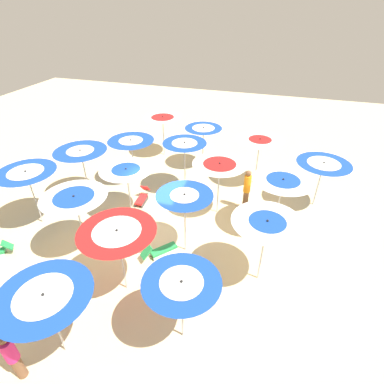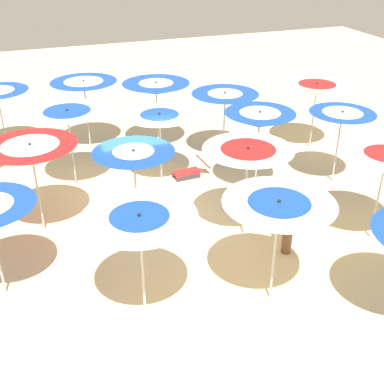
{
  "view_description": "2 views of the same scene",
  "coord_description": "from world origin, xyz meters",
  "px_view_note": "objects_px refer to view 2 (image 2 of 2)",
  "views": [
    {
      "loc": [
        -8.39,
        -4.09,
        7.99
      ],
      "look_at": [
        1.29,
        -1.14,
        1.32
      ],
      "focal_mm": 28.11,
      "sensor_mm": 36.0,
      "label": 1
    },
    {
      "loc": [
        -2.81,
        -11.61,
        7.08
      ],
      "look_at": [
        0.55,
        -2.24,
        1.58
      ],
      "focal_mm": 45.8,
      "sensor_mm": 36.0,
      "label": 2
    }
  ],
  "objects_px": {
    "beach_umbrella_17": "(156,89)",
    "lounger_0": "(26,148)",
    "beach_umbrella_7": "(134,159)",
    "lounger_1": "(113,221)",
    "beach_umbrella_2": "(140,224)",
    "lounger_2": "(190,171)",
    "beach_umbrella_11": "(68,117)",
    "beach_umbrella_14": "(342,117)",
    "beach_umbrella_3": "(279,210)",
    "beach_umbrella_8": "(248,155)",
    "beach_umbrella_19": "(317,89)",
    "beachgoer_1": "(290,217)",
    "beach_umbrella_13": "(260,120)",
    "beach_umbrella_6": "(31,152)",
    "beach_umbrella_12": "(160,120)",
    "beach_umbrella_16": "(84,86)",
    "beach_umbrella_18": "(225,98)"
  },
  "relations": [
    {
      "from": "beach_umbrella_17",
      "to": "lounger_0",
      "type": "xyz_separation_m",
      "value": [
        -4.45,
        1.08,
        -1.96
      ]
    },
    {
      "from": "beach_umbrella_7",
      "to": "lounger_1",
      "type": "distance_m",
      "value": 2.26
    },
    {
      "from": "beach_umbrella_2",
      "to": "lounger_2",
      "type": "distance_m",
      "value": 6.67
    },
    {
      "from": "beach_umbrella_11",
      "to": "beach_umbrella_14",
      "type": "relative_size",
      "value": 1.07
    },
    {
      "from": "beach_umbrella_3",
      "to": "lounger_2",
      "type": "height_order",
      "value": "beach_umbrella_3"
    },
    {
      "from": "beach_umbrella_17",
      "to": "beach_umbrella_8",
      "type": "bearing_deg",
      "value": -85.0
    },
    {
      "from": "beach_umbrella_19",
      "to": "lounger_0",
      "type": "xyz_separation_m",
      "value": [
        -9.59,
        2.86,
        -1.91
      ]
    },
    {
      "from": "beachgoer_1",
      "to": "beach_umbrella_8",
      "type": "bearing_deg",
      "value": 107.72
    },
    {
      "from": "beach_umbrella_3",
      "to": "beach_umbrella_13",
      "type": "xyz_separation_m",
      "value": [
        1.77,
        4.35,
        0.09
      ]
    },
    {
      "from": "beach_umbrella_6",
      "to": "beach_umbrella_17",
      "type": "bearing_deg",
      "value": 43.86
    },
    {
      "from": "beach_umbrella_7",
      "to": "beachgoer_1",
      "type": "relative_size",
      "value": 1.32
    },
    {
      "from": "beach_umbrella_19",
      "to": "beach_umbrella_7",
      "type": "bearing_deg",
      "value": -153.17
    },
    {
      "from": "beach_umbrella_12",
      "to": "beach_umbrella_16",
      "type": "xyz_separation_m",
      "value": [
        -1.67,
        3.3,
        0.25
      ]
    },
    {
      "from": "beach_umbrella_11",
      "to": "beach_umbrella_16",
      "type": "distance_m",
      "value": 2.88
    },
    {
      "from": "beach_umbrella_2",
      "to": "beach_umbrella_12",
      "type": "distance_m",
      "value": 6.07
    },
    {
      "from": "lounger_0",
      "to": "beach_umbrella_11",
      "type": "bearing_deg",
      "value": 168.2
    },
    {
      "from": "beach_umbrella_14",
      "to": "beach_umbrella_17",
      "type": "height_order",
      "value": "beach_umbrella_17"
    },
    {
      "from": "beach_umbrella_2",
      "to": "beach_umbrella_18",
      "type": "relative_size",
      "value": 1.1
    },
    {
      "from": "beach_umbrella_16",
      "to": "beach_umbrella_18",
      "type": "bearing_deg",
      "value": -28.29
    },
    {
      "from": "lounger_2",
      "to": "beach_umbrella_3",
      "type": "bearing_deg",
      "value": 83.4
    },
    {
      "from": "beachgoer_1",
      "to": "beach_umbrella_16",
      "type": "bearing_deg",
      "value": 101.88
    },
    {
      "from": "beach_umbrella_12",
      "to": "beach_umbrella_17",
      "type": "height_order",
      "value": "beach_umbrella_17"
    },
    {
      "from": "beach_umbrella_12",
      "to": "beach_umbrella_19",
      "type": "height_order",
      "value": "beach_umbrella_19"
    },
    {
      "from": "beach_umbrella_8",
      "to": "beach_umbrella_17",
      "type": "distance_m",
      "value": 6.07
    },
    {
      "from": "beach_umbrella_8",
      "to": "beach_umbrella_13",
      "type": "bearing_deg",
      "value": 56.33
    },
    {
      "from": "beach_umbrella_6",
      "to": "lounger_0",
      "type": "relative_size",
      "value": 2.16
    },
    {
      "from": "beach_umbrella_19",
      "to": "beachgoer_1",
      "type": "bearing_deg",
      "value": -126.51
    },
    {
      "from": "beach_umbrella_3",
      "to": "beach_umbrella_18",
      "type": "relative_size",
      "value": 1.07
    },
    {
      "from": "beach_umbrella_18",
      "to": "beach_umbrella_19",
      "type": "xyz_separation_m",
      "value": [
        3.23,
        -0.34,
        0.05
      ]
    },
    {
      "from": "beach_umbrella_12",
      "to": "beach_umbrella_13",
      "type": "distance_m",
      "value": 2.94
    },
    {
      "from": "beach_umbrella_16",
      "to": "beach_umbrella_2",
      "type": "bearing_deg",
      "value": -92.46
    },
    {
      "from": "beach_umbrella_6",
      "to": "lounger_1",
      "type": "xyz_separation_m",
      "value": [
        1.72,
        -0.52,
        -2.03
      ]
    },
    {
      "from": "beach_umbrella_6",
      "to": "beach_umbrella_12",
      "type": "distance_m",
      "value": 4.07
    },
    {
      "from": "beach_umbrella_8",
      "to": "lounger_1",
      "type": "xyz_separation_m",
      "value": [
        -3.14,
        1.37,
        -2.01
      ]
    },
    {
      "from": "beach_umbrella_6",
      "to": "beach_umbrella_14",
      "type": "relative_size",
      "value": 1.08
    },
    {
      "from": "beach_umbrella_3",
      "to": "beach_umbrella_11",
      "type": "bearing_deg",
      "value": 115.76
    },
    {
      "from": "beach_umbrella_11",
      "to": "lounger_0",
      "type": "relative_size",
      "value": 2.14
    },
    {
      "from": "beach_umbrella_14",
      "to": "beachgoer_1",
      "type": "relative_size",
      "value": 1.21
    },
    {
      "from": "beach_umbrella_19",
      "to": "lounger_2",
      "type": "height_order",
      "value": "beach_umbrella_19"
    },
    {
      "from": "beach_umbrella_14",
      "to": "lounger_2",
      "type": "height_order",
      "value": "beach_umbrella_14"
    },
    {
      "from": "beach_umbrella_7",
      "to": "beach_umbrella_17",
      "type": "bearing_deg",
      "value": 68.89
    },
    {
      "from": "beach_umbrella_2",
      "to": "beach_umbrella_13",
      "type": "xyz_separation_m",
      "value": [
        4.45,
        4.02,
        0.02
      ]
    },
    {
      "from": "beach_umbrella_7",
      "to": "beachgoer_1",
      "type": "xyz_separation_m",
      "value": [
        3.25,
        -1.72,
        -1.25
      ]
    },
    {
      "from": "beach_umbrella_16",
      "to": "lounger_1",
      "type": "relative_size",
      "value": 1.96
    },
    {
      "from": "beach_umbrella_3",
      "to": "beach_umbrella_6",
      "type": "bearing_deg",
      "value": 134.76
    },
    {
      "from": "beach_umbrella_14",
      "to": "beach_umbrella_7",
      "type": "bearing_deg",
      "value": -170.33
    },
    {
      "from": "beach_umbrella_6",
      "to": "beach_umbrella_18",
      "type": "bearing_deg",
      "value": 23.53
    },
    {
      "from": "beach_umbrella_13",
      "to": "beach_umbrella_16",
      "type": "xyz_separation_m",
      "value": [
        -4.06,
        4.98,
        -0.04
      ]
    },
    {
      "from": "beach_umbrella_6",
      "to": "beach_umbrella_14",
      "type": "distance_m",
      "value": 8.7
    },
    {
      "from": "beach_umbrella_3",
      "to": "lounger_1",
      "type": "distance_m",
      "value": 5.06
    }
  ]
}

